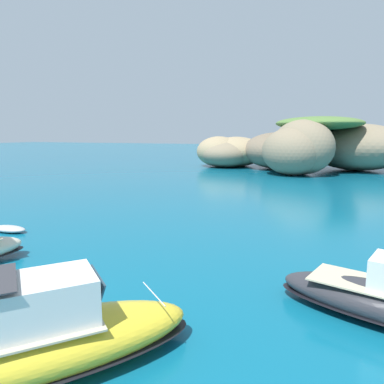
# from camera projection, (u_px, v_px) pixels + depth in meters

# --- Properties ---
(islet_large) EXTENTS (34.86, 31.01, 9.37)m
(islet_large) POSITION_uv_depth(u_px,v_px,m) (320.00, 147.00, 62.78)
(islet_large) COLOR #84755B
(islet_large) RESTS_ON ground
(islet_small) EXTENTS (16.48, 16.79, 5.97)m
(islet_small) POSITION_uv_depth(u_px,v_px,m) (230.00, 153.00, 71.70)
(islet_small) COLOR #9E8966
(islet_small) RESTS_ON ground
(motorboat_yellow) EXTENTS (8.28, 8.85, 2.92)m
(motorboat_yellow) POSITION_uv_depth(u_px,v_px,m) (33.00, 343.00, 9.84)
(motorboat_yellow) COLOR yellow
(motorboat_yellow) RESTS_ON ground
(dinghy_tender) EXTENTS (2.83, 1.23, 0.58)m
(dinghy_tender) POSITION_uv_depth(u_px,v_px,m) (9.00, 229.00, 24.24)
(dinghy_tender) COLOR #B2B2B2
(dinghy_tender) RESTS_ON ground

